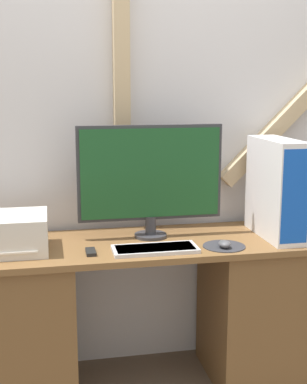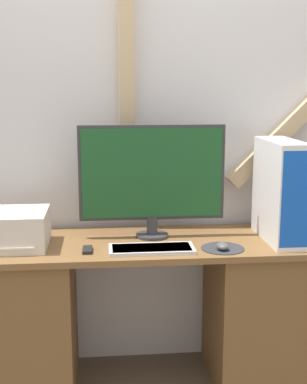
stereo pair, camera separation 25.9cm
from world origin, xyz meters
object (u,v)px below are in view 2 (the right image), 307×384
object	(u,v)px
remote_control	(87,250)
monitor	(152,176)
keyboard	(152,249)
printer	(15,229)
computer_tower	(280,191)
mouse	(222,246)

from	to	relation	value
remote_control	monitor	bearing A→B (deg)	34.02
keyboard	printer	bearing A→B (deg)	168.40
computer_tower	printer	world-z (taller)	computer_tower
printer	remote_control	size ratio (longest dim) A/B	3.16
mouse	monitor	bearing A→B (deg)	139.10
printer	monitor	bearing A→B (deg)	8.98
mouse	printer	bearing A→B (deg)	170.69
keyboard	mouse	xyz separation A→B (m)	(0.33, -0.03, 0.01)
keyboard	printer	distance (m)	0.66
monitor	mouse	xyz separation A→B (m)	(0.30, -0.26, -0.29)
monitor	printer	size ratio (longest dim) A/B	2.27
mouse	remote_control	distance (m)	0.63
monitor	keyboard	world-z (taller)	monitor
computer_tower	printer	xyz separation A→B (m)	(-1.29, 0.00, -0.16)
mouse	printer	xyz separation A→B (m)	(-0.97, 0.16, 0.06)
keyboard	computer_tower	size ratio (longest dim) A/B	0.80
remote_control	keyboard	bearing A→B (deg)	-3.77
monitor	printer	distance (m)	0.71
monitor	printer	bearing A→B (deg)	-171.02
monitor	remote_control	world-z (taller)	monitor
keyboard	printer	size ratio (longest dim) A/B	1.23
keyboard	remote_control	xyz separation A→B (m)	(-0.30, 0.02, -0.00)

